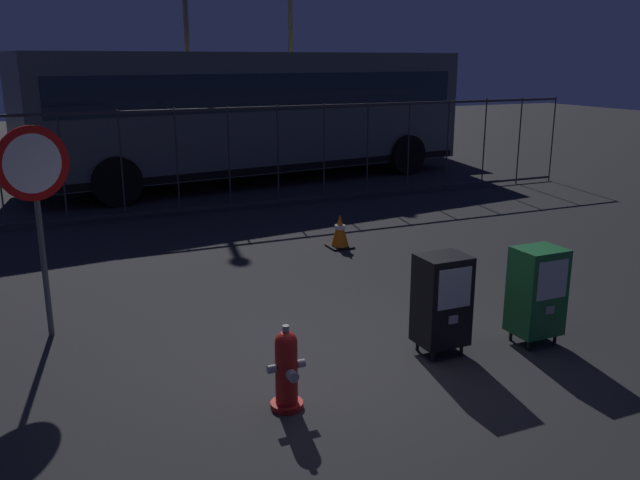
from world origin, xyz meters
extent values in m
plane|color=#262628|center=(0.00, 0.00, 0.00)|extent=(60.00, 60.00, 0.00)
cylinder|color=red|center=(-0.83, -0.62, 0.03)|extent=(0.28, 0.28, 0.05)
cylinder|color=red|center=(-0.83, -0.62, 0.33)|extent=(0.19, 0.19, 0.55)
sphere|color=red|center=(-0.83, -0.62, 0.60)|extent=(0.19, 0.19, 0.19)
cylinder|color=gray|center=(-0.83, -0.62, 0.72)|extent=(0.06, 0.06, 0.05)
cylinder|color=gray|center=(-0.83, -0.75, 0.35)|extent=(0.09, 0.08, 0.09)
cylinder|color=gray|center=(-0.96, -0.62, 0.38)|extent=(0.07, 0.07, 0.07)
cylinder|color=gray|center=(-0.70, -0.62, 0.38)|extent=(0.07, 0.07, 0.07)
cylinder|color=black|center=(1.84, -0.55, 0.06)|extent=(0.04, 0.04, 0.12)
cylinder|color=black|center=(2.17, -0.55, 0.06)|extent=(0.04, 0.04, 0.12)
cylinder|color=black|center=(1.84, -0.27, 0.06)|extent=(0.04, 0.04, 0.12)
cylinder|color=black|center=(2.17, -0.27, 0.06)|extent=(0.04, 0.04, 0.12)
cube|color=#19602D|center=(2.00, -0.41, 0.57)|extent=(0.48, 0.40, 0.90)
cube|color=#B2B7BF|center=(2.00, -0.62, 0.75)|extent=(0.36, 0.01, 0.40)
cube|color=gray|center=(2.00, -0.62, 0.43)|extent=(0.10, 0.02, 0.08)
cylinder|color=black|center=(0.80, -0.37, 0.06)|extent=(0.04, 0.04, 0.12)
cylinder|color=black|center=(1.14, -0.37, 0.06)|extent=(0.04, 0.04, 0.12)
cylinder|color=black|center=(0.80, -0.09, 0.06)|extent=(0.04, 0.04, 0.12)
cylinder|color=black|center=(1.14, -0.09, 0.06)|extent=(0.04, 0.04, 0.12)
cube|color=black|center=(0.97, -0.23, 0.57)|extent=(0.48, 0.40, 0.90)
cube|color=#B2B7BF|center=(0.97, -0.44, 0.75)|extent=(0.36, 0.01, 0.40)
cube|color=gray|center=(0.97, -0.44, 0.43)|extent=(0.10, 0.02, 0.08)
cylinder|color=#4C4F54|center=(-2.56, 1.87, 1.10)|extent=(0.06, 0.06, 2.20)
cylinder|color=red|center=(-2.56, 1.85, 1.85)|extent=(0.71, 0.31, 0.76)
cylinder|color=white|center=(-2.56, 1.84, 1.85)|extent=(0.56, 0.23, 0.60)
cube|color=black|center=(1.77, 3.71, 0.01)|extent=(0.36, 0.36, 0.03)
cone|color=orange|center=(1.77, 3.71, 0.28)|extent=(0.28, 0.28, 0.50)
cylinder|color=white|center=(1.77, 3.71, 0.33)|extent=(0.17, 0.17, 0.06)
cube|color=#2D2D33|center=(0.00, 6.98, 1.95)|extent=(18.00, 0.04, 0.05)
cube|color=#2D2D33|center=(0.00, 6.98, 0.10)|extent=(18.00, 0.04, 0.05)
cylinder|color=#2D2D33|center=(-2.00, 6.98, 1.00)|extent=(0.03, 0.03, 2.00)
cylinder|color=#2D2D33|center=(-1.00, 6.98, 1.00)|extent=(0.03, 0.03, 2.00)
cylinder|color=#2D2D33|center=(0.00, 6.98, 1.00)|extent=(0.03, 0.03, 2.00)
cylinder|color=#2D2D33|center=(1.00, 6.98, 1.00)|extent=(0.03, 0.03, 2.00)
cylinder|color=#2D2D33|center=(2.00, 6.98, 1.00)|extent=(0.03, 0.03, 2.00)
cylinder|color=#2D2D33|center=(3.00, 6.98, 1.00)|extent=(0.03, 0.03, 2.00)
cylinder|color=#2D2D33|center=(4.00, 6.98, 1.00)|extent=(0.03, 0.03, 2.00)
cylinder|color=#2D2D33|center=(5.00, 6.98, 1.00)|extent=(0.03, 0.03, 2.00)
cylinder|color=#2D2D33|center=(6.00, 6.98, 1.00)|extent=(0.03, 0.03, 2.00)
cylinder|color=#2D2D33|center=(7.00, 6.98, 1.00)|extent=(0.03, 0.03, 2.00)
cylinder|color=#2D2D33|center=(8.00, 6.98, 1.00)|extent=(0.03, 0.03, 2.00)
cylinder|color=#2D2D33|center=(9.00, 6.98, 1.00)|extent=(0.03, 0.03, 2.00)
cube|color=#4C5156|center=(2.54, 9.98, 1.67)|extent=(10.73, 3.84, 2.65)
cube|color=#1E2838|center=(2.54, 9.98, 2.15)|extent=(10.11, 3.77, 0.80)
cube|color=black|center=(2.54, 9.98, 0.45)|extent=(10.53, 3.82, 0.16)
cylinder|color=black|center=(6.34, 9.22, 0.50)|extent=(1.03, 0.41, 1.00)
cylinder|color=black|center=(6.02, 11.70, 0.50)|extent=(1.03, 0.41, 1.00)
cylinder|color=black|center=(-0.95, 8.27, 0.50)|extent=(1.03, 0.41, 1.00)
cylinder|color=black|center=(-1.27, 10.75, 0.50)|extent=(1.03, 0.41, 1.00)
cube|color=gold|center=(4.00, 13.84, 1.67)|extent=(10.66, 3.28, 2.65)
cube|color=#1E2838|center=(4.00, 13.84, 2.15)|extent=(10.03, 3.26, 0.80)
cube|color=black|center=(4.00, 13.84, 0.45)|extent=(10.45, 3.28, 0.16)
cylinder|color=black|center=(7.57, 12.31, 0.50)|extent=(1.02, 0.35, 1.00)
cylinder|color=black|center=(7.75, 14.81, 0.50)|extent=(1.02, 0.35, 1.00)
cylinder|color=black|center=(0.24, 12.87, 0.50)|extent=(1.02, 0.35, 1.00)
cylinder|color=black|center=(0.42, 15.36, 0.50)|extent=(1.02, 0.35, 1.00)
cylinder|color=#4C4F54|center=(1.77, 13.09, 3.65)|extent=(0.14, 0.14, 7.31)
cylinder|color=#4C4F54|center=(5.75, 15.58, 4.00)|extent=(0.14, 0.14, 8.00)
camera|label=1|loc=(-2.69, -5.42, 2.86)|focal=37.78mm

